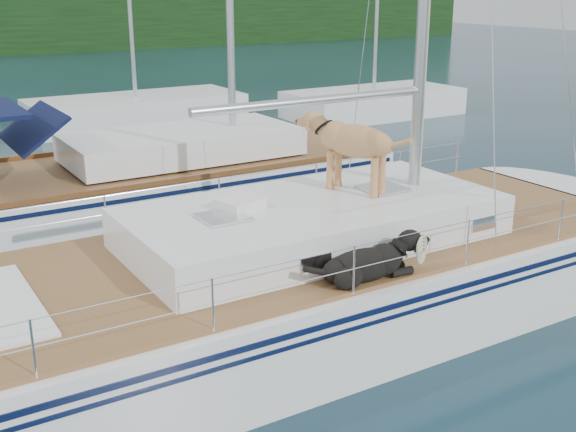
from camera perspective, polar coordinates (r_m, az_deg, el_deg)
ground at (r=10.25m, az=-1.83°, el=-9.29°), size 120.00×120.00×0.00m
main_sailboat at (r=10.00m, az=-1.31°, el=-5.65°), size 12.00×3.80×14.01m
neighbor_sailboat at (r=15.26m, az=-11.97°, el=2.13°), size 11.00×3.50×13.30m
bg_boat_center at (r=25.75m, az=-11.89°, el=8.13°), size 7.20×3.00×11.65m
bg_boat_east at (r=26.98m, az=6.76°, el=8.84°), size 6.40×3.00×11.65m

